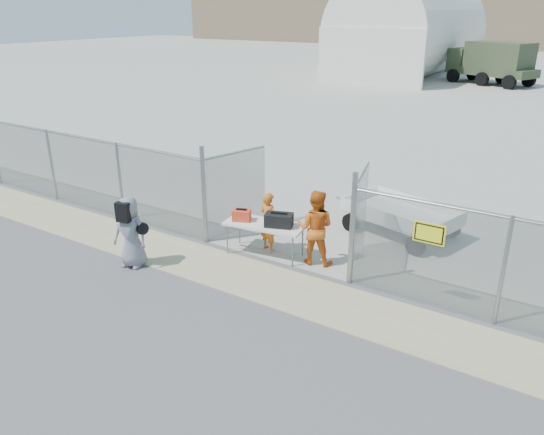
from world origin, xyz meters
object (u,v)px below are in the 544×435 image
Objects in this scene: folding_table at (265,239)px; security_worker_left at (269,222)px; utility_trailer at (401,218)px; visitor at (131,232)px; security_worker_right at (315,228)px.

folding_table is 1.28× the size of security_worker_left.
utility_trailer is (2.31, 2.98, 0.04)m from folding_table.
visitor reaches higher than utility_trailer.
security_worker_left is 1.29m from security_worker_right.
visitor reaches higher than security_worker_left.
folding_table is 1.34m from security_worker_right.
visitor reaches higher than folding_table.
visitor is 0.45× the size of utility_trailer.
visitor is at bearing -145.25° from folding_table.
visitor is (-2.25, -2.12, 0.43)m from folding_table.
visitor is at bearing 19.18° from security_worker_right.
folding_table is 1.14× the size of visitor.
folding_table is 3.77m from utility_trailer.
security_worker_left is 3.61m from utility_trailer.
security_worker_right is 4.21m from visitor.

